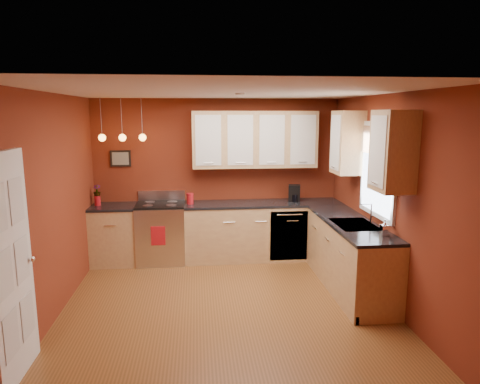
{
  "coord_description": "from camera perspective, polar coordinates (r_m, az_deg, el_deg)",
  "views": [
    {
      "loc": [
        -0.34,
        -4.92,
        2.36
      ],
      "look_at": [
        0.27,
        1.0,
        1.27
      ],
      "focal_mm": 32.0,
      "sensor_mm": 36.0,
      "label": 1
    }
  ],
  "objects": [
    {
      "name": "wall_right",
      "position": [
        5.55,
        19.2,
        -1.18
      ],
      "size": [
        0.02,
        4.2,
        2.6
      ],
      "primitive_type": "cube",
      "color": "maroon",
      "rests_on": "floor"
    },
    {
      "name": "pendant_lights",
      "position": [
        6.77,
        -15.41,
        7.07
      ],
      "size": [
        0.71,
        0.11,
        0.66
      ],
      "color": "gray",
      "rests_on": "ceiling"
    },
    {
      "name": "sink",
      "position": [
        5.79,
        15.04,
        -4.4
      ],
      "size": [
        0.5,
        0.7,
        0.33
      ],
      "color": "gray",
      "rests_on": "counter_right"
    },
    {
      "name": "wall_front",
      "position": [
        3.03,
        0.92,
        -10.03
      ],
      "size": [
        4.0,
        0.02,
        2.6
      ],
      "primitive_type": "cube",
      "color": "maroon",
      "rests_on": "floor"
    },
    {
      "name": "dish_towel",
      "position": [
        6.68,
        -10.86,
        -5.77
      ],
      "size": [
        0.22,
        0.01,
        0.29
      ],
      "primitive_type": "cube",
      "color": "#AC1219",
      "rests_on": "gas_range"
    },
    {
      "name": "counter_back_left",
      "position": [
        7.0,
        -16.53,
        -1.89
      ],
      "size": [
        0.7,
        0.62,
        0.04
      ],
      "primitive_type": "cube",
      "color": "black",
      "rests_on": "base_cabinets_back_left"
    },
    {
      "name": "red_canister",
      "position": [
        6.84,
        -6.67,
        -0.88
      ],
      "size": [
        0.11,
        0.11,
        0.17
      ],
      "color": "#AC1219",
      "rests_on": "counter_back_right"
    },
    {
      "name": "base_cabinets_right",
      "position": [
        6.05,
        14.31,
        -8.31
      ],
      "size": [
        0.6,
        2.1,
        0.9
      ],
      "primitive_type": "cube",
      "color": "tan",
      "rests_on": "floor"
    },
    {
      "name": "wall_back",
      "position": [
        7.11,
        -3.06,
        1.83
      ],
      "size": [
        4.0,
        0.02,
        2.6
      ],
      "primitive_type": "cube",
      "color": "maroon",
      "rests_on": "floor"
    },
    {
      "name": "base_cabinets_back_right",
      "position": [
        7.07,
        3.08,
        -5.28
      ],
      "size": [
        2.54,
        0.6,
        0.9
      ],
      "primitive_type": "cube",
      "color": "tan",
      "rests_on": "floor"
    },
    {
      "name": "coffee_maker",
      "position": [
        7.06,
        7.27,
        -0.25
      ],
      "size": [
        0.22,
        0.21,
        0.27
      ],
      "rotation": [
        0.0,
        0.0,
        -0.24
      ],
      "color": "black",
      "rests_on": "counter_back_right"
    },
    {
      "name": "ceiling",
      "position": [
        4.94,
        -1.97,
        13.21
      ],
      "size": [
        4.0,
        4.2,
        0.02
      ],
      "primitive_type": "cube",
      "color": "silver",
      "rests_on": "wall_back"
    },
    {
      "name": "dishwasher_front",
      "position": [
        6.86,
        6.52,
        -5.82
      ],
      "size": [
        0.6,
        0.02,
        0.8
      ],
      "primitive_type": "cube",
      "color": "silver",
      "rests_on": "base_cabinets_back_right"
    },
    {
      "name": "base_cabinets_back_left",
      "position": [
        7.11,
        -16.34,
        -5.6
      ],
      "size": [
        0.7,
        0.6,
        0.9
      ],
      "primitive_type": "cube",
      "color": "tan",
      "rests_on": "floor"
    },
    {
      "name": "soap_pump",
      "position": [
        5.33,
        18.76,
        -4.51
      ],
      "size": [
        0.09,
        0.09,
        0.2
      ],
      "primitive_type": "imported",
      "rotation": [
        0.0,
        0.0,
        -0.01
      ],
      "color": "white",
      "rests_on": "counter_right"
    },
    {
      "name": "flowers",
      "position": [
        7.03,
        -18.54,
        0.12
      ],
      "size": [
        0.12,
        0.12,
        0.19
      ],
      "primitive_type": "imported",
      "rotation": [
        0.0,
        0.0,
        0.16
      ],
      "color": "#AC1219",
      "rests_on": "red_vase"
    },
    {
      "name": "door_left_wall",
      "position": [
        4.28,
        -28.3,
        -9.04
      ],
      "size": [
        0.12,
        0.82,
        2.05
      ],
      "color": "white",
      "rests_on": "floor"
    },
    {
      "name": "counter_back_right",
      "position": [
        6.95,
        3.12,
        -1.54
      ],
      "size": [
        2.54,
        0.62,
        0.04
      ],
      "primitive_type": "cube",
      "color": "black",
      "rests_on": "base_cabinets_back_right"
    },
    {
      "name": "wall_picture",
      "position": [
        7.14,
        -15.63,
        4.33
      ],
      "size": [
        0.32,
        0.03,
        0.26
      ],
      "primitive_type": "cube",
      "color": "black",
      "rests_on": "wall_back"
    },
    {
      "name": "red_vase",
      "position": [
        7.05,
        -18.47,
        -1.1
      ],
      "size": [
        0.1,
        0.1,
        0.15
      ],
      "primitive_type": "cylinder",
      "color": "#AC1219",
      "rests_on": "counter_back_left"
    },
    {
      "name": "wall_left",
      "position": [
        5.3,
        -24.0,
        -2.03
      ],
      "size": [
        0.02,
        4.2,
        2.6
      ],
      "primitive_type": "cube",
      "color": "maroon",
      "rests_on": "floor"
    },
    {
      "name": "floor",
      "position": [
        5.47,
        -1.8,
        -15.16
      ],
      "size": [
        4.2,
        4.2,
        0.0
      ],
      "primitive_type": "plane",
      "color": "brown",
      "rests_on": "ground"
    },
    {
      "name": "counter_right",
      "position": [
        5.92,
        14.51,
        -3.99
      ],
      "size": [
        0.62,
        2.1,
        0.04
      ],
      "primitive_type": "cube",
      "color": "black",
      "rests_on": "base_cabinets_right"
    },
    {
      "name": "upper_cabinets_back",
      "position": [
        6.92,
        1.97,
        7.02
      ],
      "size": [
        2.0,
        0.35,
        0.9
      ],
      "primitive_type": "cube",
      "color": "tan",
      "rests_on": "wall_back"
    },
    {
      "name": "gas_range",
      "position": [
        7.0,
        -10.44,
        -5.32
      ],
      "size": [
        0.76,
        0.64,
        1.11
      ],
      "color": "silver",
      "rests_on": "floor"
    },
    {
      "name": "window",
      "position": [
        5.75,
        17.95,
        3.21
      ],
      "size": [
        0.06,
        1.02,
        1.22
      ],
      "color": "white",
      "rests_on": "wall_right"
    },
    {
      "name": "upper_cabinets_right",
      "position": [
        5.69,
        16.61,
        5.86
      ],
      "size": [
        0.35,
        1.95,
        0.9
      ],
      "primitive_type": "cube",
      "color": "tan",
      "rests_on": "wall_right"
    }
  ]
}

